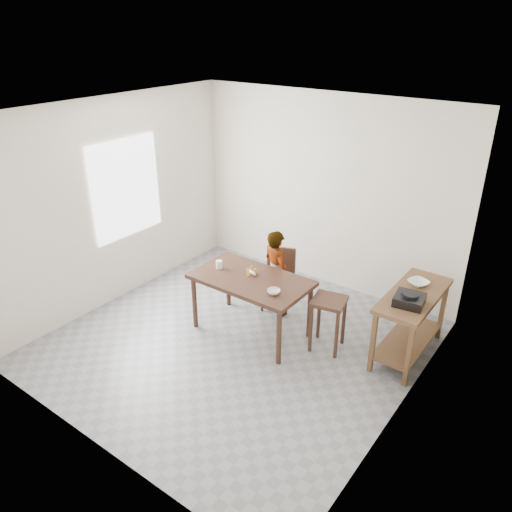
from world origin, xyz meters
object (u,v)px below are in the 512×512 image
Objects in this scene: child at (276,273)px; dining_table at (251,305)px; stool at (328,324)px; dining_chair at (278,280)px; prep_counter at (410,324)px.

dining_table is at bearing 110.04° from child.
stool is (0.92, -0.28, -0.26)m from child.
child is at bearing -83.62° from dining_chair.
dining_table is 1.86m from prep_counter.
dining_chair is 1.08m from stool.
dining_table is 1.17× the size of prep_counter.
prep_counter is at bearing -18.59° from dining_chair.
prep_counter reaches higher than stool.
stool is at bearing -177.47° from child.
child is at bearing -174.72° from prep_counter.
child is 1.79× the size of stool.
dining_table is at bearing -157.85° from prep_counter.
stool is (-0.80, -0.44, -0.07)m from prep_counter.
dining_table reaches higher than stool.
prep_counter is 1.49× the size of dining_chair.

